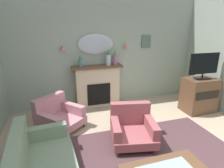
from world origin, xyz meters
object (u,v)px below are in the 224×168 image
mantel_vase_centre (108,58)px  mantel_vase_left (115,58)px  wall_sconce_left (63,47)px  armchair_in_corner (58,115)px  wall_mirror (96,44)px  wall_sconce_right (126,45)px  framed_picture (146,41)px  tv_flatscreen (204,65)px  armchair_near_fireplace (132,127)px  tv_cabinet (199,95)px  fireplace (98,86)px  mantel_vase_right (80,61)px

mantel_vase_centre → mantel_vase_left: 0.20m
wall_sconce_left → armchair_in_corner: wall_sconce_left is taller
wall_mirror → armchair_in_corner: size_ratio=0.84×
wall_sconce_right → mantel_vase_centre: bearing=-167.7°
mantel_vase_centre → armchair_in_corner: size_ratio=0.38×
wall_sconce_left → armchair_in_corner: bearing=-104.6°
framed_picture → tv_flatscreen: 1.69m
wall_sconce_right → armchair_near_fireplace: size_ratio=0.15×
framed_picture → armchair_near_fireplace: framed_picture is taller
wall_sconce_left → tv_cabinet: wall_sconce_left is taller
mantel_vase_centre → wall_sconce_left: 1.20m
wall_sconce_left → fireplace: bearing=-6.2°
mantel_vase_left → wall_sconce_left: 1.39m
wall_sconce_right → framed_picture: bearing=5.3°
wall_mirror → mantel_vase_left: bearing=-18.8°
mantel_vase_right → framed_picture: bearing=5.3°
fireplace → tv_cabinet: (2.45, -1.14, -0.12)m
mantel_vase_right → mantel_vase_centre: bearing=0.0°
mantel_vase_centre → tv_flatscreen: size_ratio=0.52×
fireplace → armchair_in_corner: size_ratio=1.19×
mantel_vase_right → wall_mirror: 0.62m
wall_sconce_right → tv_cabinet: 2.35m
wall_mirror → framed_picture: 1.50m
wall_sconce_left → tv_flatscreen: size_ratio=0.17×
mantel_vase_right → framed_picture: (1.95, 0.18, 0.44)m
wall_mirror → armchair_near_fireplace: (0.25, -2.01, -1.40)m
mantel_vase_right → wall_sconce_right: (1.30, 0.12, 0.35)m
tv_cabinet → framed_picture: bearing=126.5°
wall_mirror → tv_flatscreen: wall_mirror is taller
fireplace → armchair_in_corner: fireplace is taller
wall_mirror → tv_cabinet: (2.45, -1.28, -1.26)m
armchair_near_fireplace → armchair_in_corner: 1.65m
mantel_vase_right → wall_mirror: size_ratio=0.33×
mantel_vase_centre → wall_sconce_left: bearing=174.0°
tv_cabinet → tv_flatscreen: size_ratio=1.07×
wall_sconce_left → tv_flatscreen: wall_sconce_left is taller
wall_mirror → tv_flatscreen: 2.81m
mantel_vase_left → framed_picture: framed_picture is taller
armchair_in_corner → tv_flatscreen: (3.57, -0.21, 0.94)m
wall_mirror → armchair_near_fireplace: 2.46m
mantel_vase_left → framed_picture: 1.09m
wall_sconce_left → armchair_near_fireplace: 2.62m
wall_mirror → wall_sconce_right: wall_mirror is taller
wall_sconce_right → tv_flatscreen: 2.07m
mantel_vase_left → framed_picture: bearing=10.2°
mantel_vase_right → tv_cabinet: 3.22m
mantel_vase_centre → wall_sconce_right: bearing=12.3°
mantel_vase_centre → tv_cabinet: (2.15, -1.11, -0.90)m
fireplace → armchair_near_fireplace: bearing=-82.4°
mantel_vase_left → tv_cabinet: (1.95, -1.11, -0.90)m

